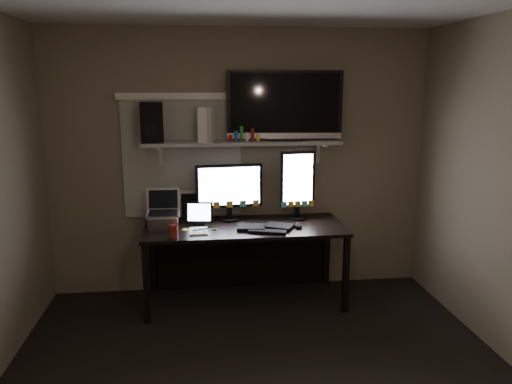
{
  "coord_description": "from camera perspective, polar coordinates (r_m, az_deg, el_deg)",
  "views": [
    {
      "loc": [
        -0.41,
        -2.91,
        1.98
      ],
      "look_at": [
        0.09,
        1.25,
        1.08
      ],
      "focal_mm": 35.0,
      "sensor_mm": 36.0,
      "label": 1
    }
  ],
  "objects": [
    {
      "name": "mouse",
      "position": [
        4.47,
        4.87,
        -3.89
      ],
      "size": [
        0.08,
        0.11,
        0.04
      ],
      "primitive_type": "ellipsoid",
      "rotation": [
        0.0,
        0.0,
        0.1
      ],
      "color": "black",
      "rests_on": "desk"
    },
    {
      "name": "monitor_portrait",
      "position": [
        4.7,
        4.75,
        0.81
      ],
      "size": [
        0.33,
        0.09,
        0.66
      ],
      "primitive_type": "cube",
      "rotation": [
        0.0,
        0.0,
        0.08
      ],
      "color": "black",
      "rests_on": "desk"
    },
    {
      "name": "window_blinds",
      "position": [
        4.74,
        -8.43,
        3.77
      ],
      "size": [
        1.1,
        0.02,
        1.1
      ],
      "primitive_type": "cube",
      "color": "beige",
      "rests_on": "back_wall"
    },
    {
      "name": "desk",
      "position": [
        4.7,
        -1.47,
        -5.55
      ],
      "size": [
        1.8,
        0.75,
        0.73
      ],
      "color": "black",
      "rests_on": "floor"
    },
    {
      "name": "laptop",
      "position": [
        4.49,
        -10.59,
        -2.04
      ],
      "size": [
        0.3,
        0.24,
        0.33
      ],
      "primitive_type": "cube",
      "rotation": [
        0.0,
        0.0,
        -0.01
      ],
      "color": "silver",
      "rests_on": "desk"
    },
    {
      "name": "back_wall",
      "position": [
        4.78,
        -1.79,
        3.36
      ],
      "size": [
        3.6,
        0.0,
        3.6
      ],
      "primitive_type": "plane",
      "rotation": [
        1.57,
        0.0,
        0.0
      ],
      "color": "#766A54",
      "rests_on": "floor"
    },
    {
      "name": "wall_shelf",
      "position": [
        4.58,
        -1.62,
        5.68
      ],
      "size": [
        1.8,
        0.35,
        0.03
      ],
      "primitive_type": "cube",
      "color": "#A4A39F",
      "rests_on": "back_wall"
    },
    {
      "name": "speaker",
      "position": [
        4.55,
        -11.81,
        7.8
      ],
      "size": [
        0.2,
        0.24,
        0.35
      ],
      "primitive_type": "cube",
      "rotation": [
        0.0,
        0.0,
        0.04
      ],
      "color": "black",
      "rests_on": "wall_shelf"
    },
    {
      "name": "notepad",
      "position": [
        4.37,
        -6.58,
        -4.47
      ],
      "size": [
        0.16,
        0.22,
        0.01
      ],
      "primitive_type": "cube",
      "rotation": [
        0.0,
        0.0,
        0.01
      ],
      "color": "white",
      "rests_on": "desk"
    },
    {
      "name": "cup",
      "position": [
        4.24,
        -9.41,
        -4.43
      ],
      "size": [
        0.08,
        0.08,
        0.11
      ],
      "primitive_type": "cylinder",
      "rotation": [
        0.0,
        0.0,
        -0.02
      ],
      "color": "maroon",
      "rests_on": "desk"
    },
    {
      "name": "game_console",
      "position": [
        4.53,
        -5.65,
        7.72
      ],
      "size": [
        0.16,
        0.27,
        0.31
      ],
      "primitive_type": "cube",
      "rotation": [
        0.0,
        0.0,
        -0.35
      ],
      "color": "silver",
      "rests_on": "wall_shelf"
    },
    {
      "name": "monitor_landscape",
      "position": [
        4.66,
        -3.08,
        0.03
      ],
      "size": [
        0.63,
        0.12,
        0.55
      ],
      "primitive_type": "cube",
      "rotation": [
        0.0,
        0.0,
        0.09
      ],
      "color": "black",
      "rests_on": "desk"
    },
    {
      "name": "bottles",
      "position": [
        4.53,
        -1.35,
        6.64
      ],
      "size": [
        0.21,
        0.11,
        0.13
      ],
      "primitive_type": null,
      "rotation": [
        0.0,
        0.0,
        0.3
      ],
      "color": "#A50F0C",
      "rests_on": "wall_shelf"
    },
    {
      "name": "keyboard",
      "position": [
        4.44,
        1.07,
        -4.02
      ],
      "size": [
        0.54,
        0.35,
        0.03
      ],
      "primitive_type": "cube",
      "rotation": [
        0.0,
        0.0,
        -0.32
      ],
      "color": "black",
      "rests_on": "desk"
    },
    {
      "name": "sticky_notes",
      "position": [
        4.37,
        -6.25,
        -4.54
      ],
      "size": [
        0.33,
        0.27,
        0.0
      ],
      "primitive_type": null,
      "rotation": [
        0.0,
        0.0,
        -0.25
      ],
      "color": "gold",
      "rests_on": "desk"
    },
    {
      "name": "tv",
      "position": [
        4.6,
        3.27,
        9.81
      ],
      "size": [
        1.06,
        0.28,
        0.63
      ],
      "primitive_type": "cube",
      "rotation": [
        0.0,
        0.0,
        -0.09
      ],
      "color": "black",
      "rests_on": "wall_shelf"
    },
    {
      "name": "tablet",
      "position": [
        4.56,
        -6.5,
        -2.45
      ],
      "size": [
        0.26,
        0.13,
        0.22
      ],
      "primitive_type": "cube",
      "rotation": [
        0.0,
        0.0,
        -0.13
      ],
      "color": "black",
      "rests_on": "desk"
    },
    {
      "name": "file_sorter",
      "position": [
        4.78,
        -7.25,
        -1.47
      ],
      "size": [
        0.21,
        0.1,
        0.26
      ],
      "primitive_type": "cube",
      "rotation": [
        0.0,
        0.0,
        0.03
      ],
      "color": "black",
      "rests_on": "desk"
    }
  ]
}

